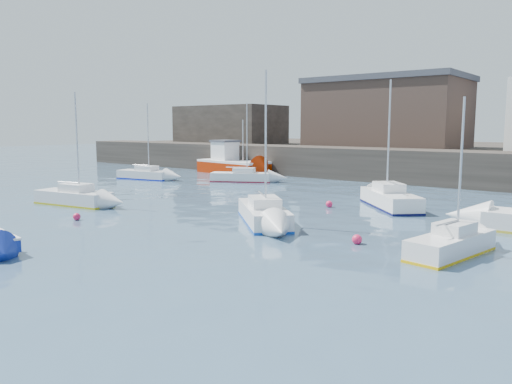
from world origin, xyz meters
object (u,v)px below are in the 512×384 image
Objects in this scene: sailboat_a at (74,197)px; sailboat_b at (264,213)px; sailboat_c at (451,244)px; buoy_far at (329,207)px; sailboat_h at (242,177)px; buoy_near at (77,220)px; buoy_mid at (357,244)px; sailboat_e at (145,174)px; fishing_boat at (231,163)px; sailboat_f at (390,199)px.

sailboat_a is 0.92× the size of sailboat_b.
sailboat_c reaches higher than buoy_far.
sailboat_h is (-0.16, 17.36, -0.04)m from sailboat_a.
sailboat_b reaches higher than buoy_near.
buoy_mid is at bearing 16.66° from buoy_near.
sailboat_b is 1.09× the size of sailboat_e.
buoy_far is at bearing -29.77° from sailboat_h.
sailboat_e is at bearing 154.98° from sailboat_b.
sailboat_c is at bearing -19.14° from sailboat_e.
sailboat_a reaches higher than sailboat_h.
sailboat_c reaches higher than buoy_mid.
sailboat_e is at bearing -105.20° from fishing_boat.
buoy_far is (19.93, -13.54, -1.12)m from fishing_boat.
sailboat_a is 23.53m from sailboat_c.
fishing_boat reaches higher than buoy_near.
sailboat_a is at bearing 149.23° from buoy_near.
sailboat_e reaches higher than fishing_boat.
sailboat_f reaches higher than buoy_near.
sailboat_h is 17.50× the size of buoy_near.
sailboat_b is at bearing 175.52° from sailboat_c.
sailboat_f is (3.25, 8.94, 0.05)m from sailboat_b.
fishing_boat reaches higher than buoy_far.
buoy_mid is (6.13, -1.32, -0.52)m from sailboat_b.
fishing_boat is 21.23× the size of buoy_far.
fishing_boat is 28.29m from buoy_near.
fishing_boat is 1.26× the size of sailboat_e.
sailboat_f reaches higher than sailboat_c.
sailboat_a is at bearing -89.49° from sailboat_h.
sailboat_a is 15.99m from sailboat_e.
buoy_mid is (19.76, -15.90, -0.47)m from sailboat_h.
buoy_near is at bearing -75.95° from sailboat_h.
sailboat_f is at bearing 124.68° from sailboat_c.
sailboat_h is (8.80, 4.11, -0.00)m from sailboat_e.
buoy_near is at bearing -30.77° from sailboat_a.
buoy_mid is (-3.85, -0.54, -0.48)m from sailboat_c.
sailboat_c is 34.30m from sailboat_e.
buoy_near is (-11.80, -14.65, -0.56)m from sailboat_f.
sailboat_f is 18.14× the size of buoy_mid.
sailboat_h reaches higher than buoy_mid.
sailboat_f is (-6.73, 9.72, 0.08)m from sailboat_c.
sailboat_b is 24.74m from sailboat_e.
sailboat_h reaches higher than buoy_far.
sailboat_a is (6.30, -23.01, -0.61)m from fishing_boat.
fishing_boat is 22.22× the size of buoy_near.
sailboat_a is at bearing -145.21° from buoy_far.
sailboat_f is at bearing -3.41° from sailboat_e.
sailboat_b reaches higher than sailboat_h.
buoy_far is at bearing 88.60° from sailboat_b.
sailboat_b is 0.99× the size of sailboat_f.
sailboat_b is 10.01m from sailboat_c.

